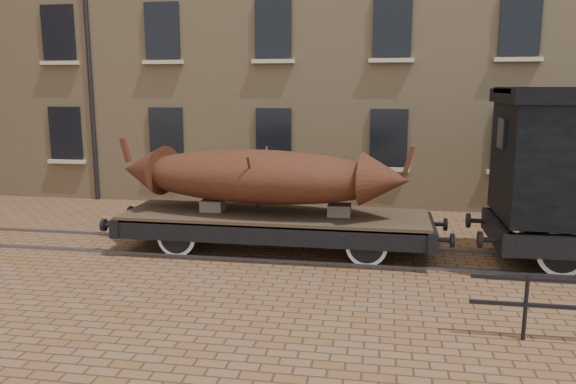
# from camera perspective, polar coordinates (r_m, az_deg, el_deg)

# --- Properties ---
(ground) EXTENTS (90.00, 90.00, 0.00)m
(ground) POSITION_cam_1_polar(r_m,az_deg,el_deg) (12.65, 5.40, -6.40)
(ground) COLOR brown
(rail_track) EXTENTS (30.00, 1.52, 0.06)m
(rail_track) POSITION_cam_1_polar(r_m,az_deg,el_deg) (12.64, 5.40, -6.27)
(rail_track) COLOR #59595E
(rail_track) RESTS_ON ground
(flatcar_wagon) EXTENTS (7.66, 2.08, 1.16)m
(flatcar_wagon) POSITION_cam_1_polar(r_m,az_deg,el_deg) (12.65, -1.33, -2.96)
(flatcar_wagon) COLOR #453122
(flatcar_wagon) RESTS_ON ground
(iron_boat) EXTENTS (6.79, 2.37, 1.62)m
(iron_boat) POSITION_cam_1_polar(r_m,az_deg,el_deg) (12.53, -3.07, 1.63)
(iron_boat) COLOR #4F2111
(iron_boat) RESTS_ON flatcar_wagon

